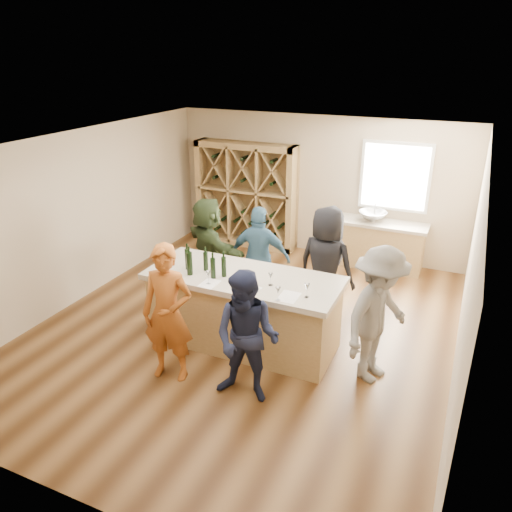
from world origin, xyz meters
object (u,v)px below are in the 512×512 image
at_px(person_near_right, 247,338).
at_px(person_server, 378,315).
at_px(person_far_right, 326,265).
at_px(tasting_counter_base, 244,312).
at_px(wine_bottle_b, 189,263).
at_px(wine_bottle_c, 206,261).
at_px(wine_bottle_e, 224,267).
at_px(person_far_left, 209,247).
at_px(wine_bottle_a, 188,259).
at_px(person_far_mid, 260,258).
at_px(person_near_left, 168,314).
at_px(sink, 373,216).
at_px(wine_bottle_d, 213,268).
at_px(wine_rack, 246,195).

distance_m(person_near_right, person_server, 1.68).
bearing_deg(person_far_right, person_near_right, 92.35).
bearing_deg(tasting_counter_base, wine_bottle_b, -158.82).
distance_m(wine_bottle_c, person_near_right, 1.57).
relative_size(wine_bottle_e, person_near_right, 0.17).
relative_size(wine_bottle_c, person_far_left, 0.16).
height_order(wine_bottle_a, wine_bottle_b, wine_bottle_b).
bearing_deg(person_far_mid, wine_bottle_e, 82.25).
xyz_separation_m(tasting_counter_base, person_near_right, (0.56, -1.08, 0.34)).
bearing_deg(person_near_right, person_near_left, 177.16).
bearing_deg(person_far_left, person_near_right, 160.32).
xyz_separation_m(wine_bottle_a, person_near_left, (0.28, -0.97, -0.31)).
xyz_separation_m(sink, person_far_left, (-2.26, -2.37, -0.15)).
bearing_deg(person_server, person_near_left, 134.07).
distance_m(sink, wine_bottle_c, 3.95).
bearing_deg(person_near_right, tasting_counter_base, 114.45).
height_order(tasting_counter_base, person_server, person_server).
height_order(sink, wine_bottle_a, wine_bottle_a).
height_order(wine_bottle_a, person_near_right, person_near_right).
height_order(wine_bottle_b, person_far_left, person_far_left).
bearing_deg(person_server, wine_bottle_c, 110.98).
bearing_deg(person_far_right, sink, -84.83).
relative_size(wine_bottle_e, person_server, 0.15).
bearing_deg(person_server, tasting_counter_base, 109.34).
xyz_separation_m(person_near_left, person_far_right, (1.38, 2.22, 0.01)).
bearing_deg(person_far_right, wine_bottle_c, 49.98).
xyz_separation_m(sink, wine_bottle_b, (-1.74, -3.82, 0.23)).
bearing_deg(sink, wine_bottle_d, -110.06).
bearing_deg(person_near_left, tasting_counter_base, 53.42).
height_order(wine_bottle_c, person_near_left, person_near_left).
xyz_separation_m(wine_bottle_c, wine_bottle_d, (0.22, -0.18, 0.01)).
relative_size(tasting_counter_base, wine_bottle_b, 7.84).
xyz_separation_m(person_server, person_far_right, (-1.03, 1.19, 0.02)).
bearing_deg(person_far_right, person_near_left, 67.86).
relative_size(sink, person_far_right, 0.29).
height_order(sink, person_server, person_server).
relative_size(person_near_left, person_far_left, 1.06).
height_order(wine_bottle_d, person_near_left, person_near_left).
relative_size(wine_bottle_b, person_server, 0.18).
height_order(wine_rack, person_far_mid, wine_rack).
xyz_separation_m(sink, wine_bottle_c, (-1.60, -3.61, 0.20)).
distance_m(wine_rack, person_far_left, 2.49).
bearing_deg(person_near_left, person_near_right, -10.37).
bearing_deg(wine_bottle_b, person_server, 4.76).
bearing_deg(wine_bottle_b, wine_bottle_c, 58.02).
bearing_deg(sink, person_far_mid, -118.63).
bearing_deg(person_near_left, person_far_right, 47.71).
relative_size(sink, person_near_right, 0.32).
xyz_separation_m(person_near_left, person_server, (2.42, 1.03, -0.00)).
bearing_deg(wine_bottle_d, person_near_left, -102.84).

